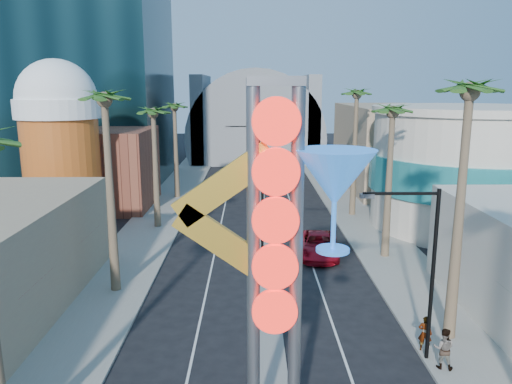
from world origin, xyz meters
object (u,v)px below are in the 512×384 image
Objects in this scene: pedestrian_a at (425,333)px; pedestrian_b at (444,348)px; neon_sign at (300,241)px; red_pickup at (319,245)px.

pedestrian_b is (0.30, -1.46, 0.07)m from pedestrian_a.
neon_sign is at bearing 64.74° from pedestrian_a.
pedestrian_b reaches higher than red_pickup.
red_pickup is (3.40, 19.42, -6.47)m from neon_sign.
pedestrian_b is at bearing 125.29° from pedestrian_a.
pedestrian_a is at bearing -59.00° from pedestrian_b.
pedestrian_a is at bearing 41.16° from neon_sign.
neon_sign reaches higher than pedestrian_b.
neon_sign is 6.79× the size of pedestrian_b.
pedestrian_a is (6.48, 5.67, -6.30)m from neon_sign.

